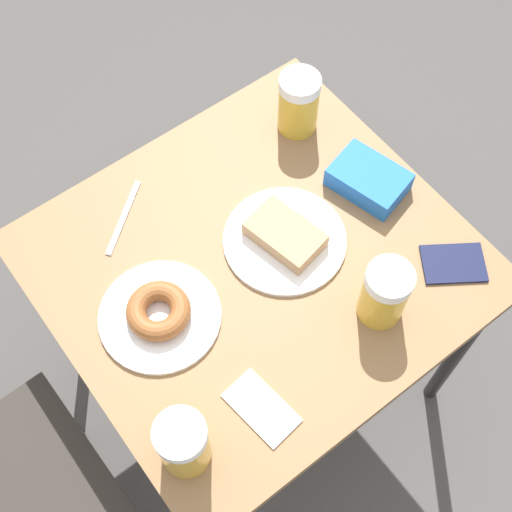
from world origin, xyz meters
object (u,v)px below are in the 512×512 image
at_px(beer_mug_center, 298,103).
at_px(beer_mug_right, 385,293).
at_px(passport_near_edge, 453,264).
at_px(beer_mug_left, 183,443).
at_px(fork, 124,217).
at_px(plate_with_donut, 159,313).
at_px(napkin_folded, 261,408).
at_px(plate_with_cake, 286,239).
at_px(blue_pouch, 368,179).

xyz_separation_m(beer_mug_center, beer_mug_right, (-0.45, 0.16, 0.00)).
bearing_deg(passport_near_edge, beer_mug_left, 88.80).
xyz_separation_m(fork, passport_near_edge, (-0.50, -0.47, 0.00)).
height_order(fork, passport_near_edge, passport_near_edge).
relative_size(plate_with_donut, beer_mug_right, 1.61).
relative_size(napkin_folded, passport_near_edge, 0.95).
relative_size(beer_mug_left, beer_mug_right, 1.00).
bearing_deg(beer_mug_center, beer_mug_right, 160.73).
bearing_deg(beer_mug_left, beer_mug_right, -89.65).
distance_m(beer_mug_center, passport_near_edge, 0.47).
distance_m(fork, passport_near_edge, 0.68).
bearing_deg(plate_with_donut, passport_near_edge, -115.98).
height_order(plate_with_donut, beer_mug_right, beer_mug_right).
bearing_deg(plate_with_donut, beer_mug_center, -67.74).
xyz_separation_m(plate_with_cake, napkin_folded, (-0.25, 0.25, -0.01)).
xyz_separation_m(beer_mug_right, passport_near_edge, (-0.02, -0.19, -0.07)).
xyz_separation_m(plate_with_cake, blue_pouch, (0.00, -0.23, 0.01)).
bearing_deg(beer_mug_right, blue_pouch, -36.86).
xyz_separation_m(beer_mug_center, napkin_folded, (-0.47, 0.46, -0.07)).
bearing_deg(plate_with_cake, beer_mug_center, -43.12).
xyz_separation_m(plate_with_cake, beer_mug_left, (-0.23, 0.40, 0.06)).
bearing_deg(napkin_folded, plate_with_cake, -45.50).
relative_size(plate_with_donut, beer_mug_left, 1.61).
relative_size(fork, passport_near_edge, 1.00).
relative_size(napkin_folded, fork, 0.95).
bearing_deg(plate_with_donut, beer_mug_right, -125.06).
xyz_separation_m(beer_mug_center, blue_pouch, (-0.22, -0.02, -0.05)).
distance_m(plate_with_cake, fork, 0.34).
distance_m(beer_mug_left, beer_mug_center, 0.76).
height_order(napkin_folded, fork, same).
bearing_deg(napkin_folded, beer_mug_center, -44.39).
bearing_deg(fork, beer_mug_left, 160.41).
bearing_deg(napkin_folded, passport_near_edge, -89.84).
height_order(passport_near_edge, blue_pouch, blue_pouch).
xyz_separation_m(fork, blue_pouch, (-0.25, -0.46, 0.02)).
relative_size(beer_mug_left, blue_pouch, 0.83).
height_order(plate_with_cake, fork, plate_with_cake).
height_order(plate_with_donut, blue_pouch, blue_pouch).
height_order(plate_with_cake, passport_near_edge, plate_with_cake).
xyz_separation_m(plate_with_cake, plate_with_donut, (0.02, 0.30, 0.00)).
bearing_deg(plate_with_cake, blue_pouch, -89.13).
bearing_deg(beer_mug_left, plate_with_donut, -23.47).
relative_size(beer_mug_left, passport_near_edge, 0.96).
bearing_deg(beer_mug_center, napkin_folded, 135.61).
distance_m(beer_mug_right, fork, 0.56).
xyz_separation_m(napkin_folded, passport_near_edge, (0.00, -0.49, 0.00)).
bearing_deg(fork, plate_with_donut, 164.69).
bearing_deg(blue_pouch, beer_mug_left, 110.43).
bearing_deg(beer_mug_right, fork, 30.63).
bearing_deg(beer_mug_right, plate_with_cake, 12.65).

